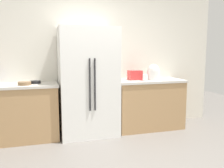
% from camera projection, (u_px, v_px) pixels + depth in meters
% --- Properties ---
extents(kitchen_back_panel, '(4.78, 0.10, 3.02)m').
position_uv_depth(kitchen_back_panel, '(93.00, 46.00, 4.41)').
color(kitchen_back_panel, silver).
rests_on(kitchen_back_panel, ground_plane).
extents(counter_left, '(1.50, 0.61, 0.91)m').
position_uv_depth(counter_left, '(10.00, 113.00, 3.82)').
color(counter_left, tan).
rests_on(counter_left, ground_plane).
extents(counter_right, '(1.25, 0.61, 0.91)m').
position_uv_depth(counter_right, '(148.00, 104.00, 4.49)').
color(counter_right, tan).
rests_on(counter_right, ground_plane).
extents(refrigerator, '(0.96, 0.66, 1.81)m').
position_uv_depth(refrigerator, '(88.00, 82.00, 4.08)').
color(refrigerator, white).
rests_on(refrigerator, ground_plane).
extents(toaster, '(0.23, 0.18, 0.17)m').
position_uv_depth(toaster, '(135.00, 75.00, 4.41)').
color(toaster, red).
rests_on(toaster, counter_right).
extents(rice_cooker, '(0.24, 0.24, 0.28)m').
position_uv_depth(rice_cooker, '(153.00, 73.00, 4.42)').
color(rice_cooker, white).
rests_on(rice_cooker, counter_right).
extents(cup_b, '(0.09, 0.09, 0.11)m').
position_uv_depth(cup_b, '(145.00, 78.00, 4.28)').
color(cup_b, white).
rests_on(cup_b, counter_right).
extents(bowl_b, '(0.20, 0.20, 0.05)m').
position_uv_depth(bowl_b, '(25.00, 83.00, 3.73)').
color(bowl_b, brown).
rests_on(bowl_b, counter_left).
extents(bowl_c, '(0.17, 0.17, 0.05)m').
position_uv_depth(bowl_c, '(35.00, 82.00, 3.91)').
color(bowl_c, black).
rests_on(bowl_c, counter_left).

